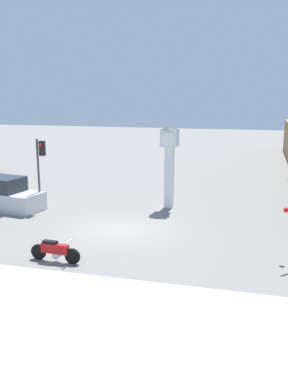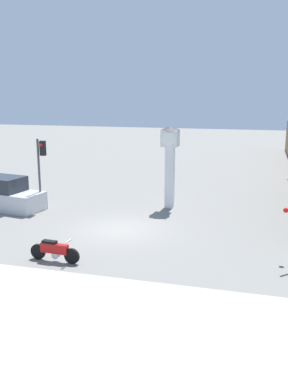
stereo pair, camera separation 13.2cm
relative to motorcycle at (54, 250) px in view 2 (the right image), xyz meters
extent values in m
plane|color=slate|center=(1.13, 4.36, -0.44)|extent=(120.00, 120.00, 0.00)
cube|color=#9E998E|center=(1.13, -4.00, -0.39)|extent=(36.00, 6.00, 0.10)
cylinder|color=black|center=(0.74, -0.05, -0.14)|extent=(0.62, 0.14, 0.61)
cylinder|color=black|center=(-0.73, 0.05, -0.14)|extent=(0.62, 0.14, 0.61)
cube|color=#B71414|center=(0.01, 0.00, 0.09)|extent=(1.14, 0.30, 0.37)
cube|color=black|center=(-0.20, 0.01, 0.32)|extent=(0.59, 0.27, 0.10)
cylinder|color=silver|center=(0.06, 0.00, -0.17)|extent=(0.30, 0.22, 0.29)
cube|color=silver|center=(0.63, -0.04, 0.46)|extent=(0.09, 0.45, 0.04)
cube|color=white|center=(2.57, 9.04, 1.29)|extent=(0.48, 0.48, 3.47)
cube|color=white|center=(2.57, 9.04, 3.48)|extent=(0.91, 0.91, 0.91)
cylinder|color=white|center=(2.57, 8.58, 3.48)|extent=(0.73, 0.02, 0.73)
cone|color=#333338|center=(2.57, 9.04, 4.03)|extent=(1.09, 1.09, 0.20)
cylinder|color=#47474C|center=(-4.25, 6.73, 1.52)|extent=(0.12, 0.12, 3.93)
cube|color=black|center=(-3.95, 6.73, 2.98)|extent=(0.28, 0.24, 0.80)
sphere|color=red|center=(-3.95, 6.58, 3.18)|extent=(0.16, 0.16, 0.16)
sphere|color=red|center=(8.46, 2.61, 1.52)|extent=(0.20, 0.20, 0.20)
cube|color=silver|center=(-6.13, 6.35, 0.06)|extent=(4.43, 2.45, 1.00)
cube|color=#262B33|center=(-6.33, 6.38, 0.96)|extent=(2.44, 1.99, 0.80)
camera|label=1|loc=(7.28, -14.01, 5.88)|focal=40.00mm
camera|label=2|loc=(7.40, -13.98, 5.88)|focal=40.00mm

